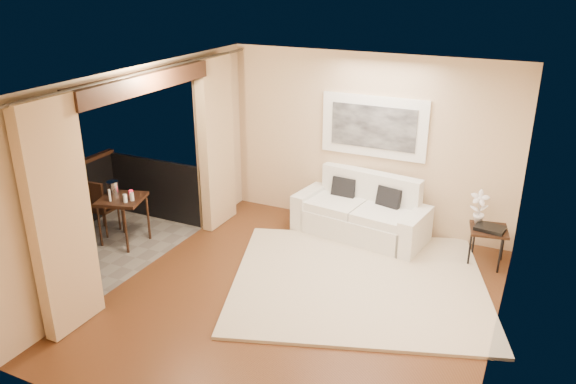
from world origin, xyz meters
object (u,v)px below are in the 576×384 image
Objects in this scene: sofa at (362,215)px; balcony_chair_near at (60,226)px; side_table at (489,232)px; balcony_chair_far at (98,204)px; ice_bucket at (113,188)px; orchid at (479,207)px; bistro_table at (122,203)px.

sofa is 4.34m from balcony_chair_near.
side_table is 0.63× the size of balcony_chair_near.
ice_bucket is (0.33, 0.00, 0.31)m from balcony_chair_far.
balcony_chair_far is (-5.27, -1.69, -0.26)m from orchid.
orchid reaches higher than side_table.
sofa is 1.71m from orchid.
sofa is at bearing 179.56° from orchid.
orchid reaches higher than ice_bucket.
bistro_table is 3.80× the size of ice_bucket.
balcony_chair_near reaches higher than bistro_table.
side_table is 5.87m from balcony_chair_near.
orchid is at bearing 20.17° from bistro_table.
orchid reaches higher than balcony_chair_far.
balcony_chair_near is (-0.41, -0.79, -0.11)m from bistro_table.
balcony_chair_far is (-5.45, -1.59, 0.04)m from side_table.
orchid is at bearing -165.56° from balcony_chair_far.
side_table is at bearing 17.17° from ice_bucket.
ice_bucket reaches higher than bistro_table.
ice_bucket is at bearing 177.46° from balcony_chair_far.
bistro_table is at bearing 170.77° from balcony_chair_far.
bistro_table reaches higher than side_table.
side_table is at bearing 18.42° from bistro_table.
balcony_chair_near is (-5.34, -2.43, 0.05)m from side_table.
bistro_table is (-3.09, -1.76, 0.30)m from sofa.
side_table is 0.65× the size of balcony_chair_far.
sofa is 2.73× the size of bistro_table.
orchid reaches higher than bistro_table.
sofa reaches higher than side_table.
balcony_chair_near is (-3.50, -2.55, 0.18)m from sofa.
balcony_chair_near is (-5.16, -2.54, -0.25)m from orchid.
orchid is 5.23m from ice_bucket.
ice_bucket is at bearing 163.33° from bistro_table.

